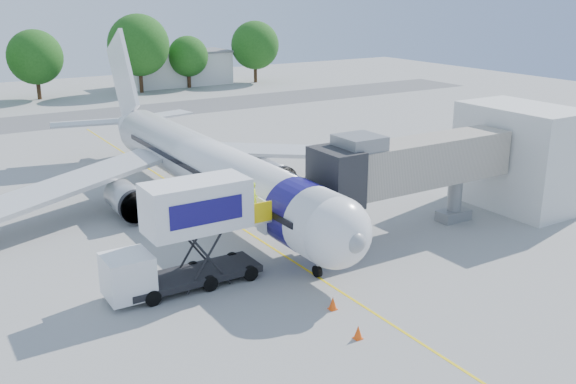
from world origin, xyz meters
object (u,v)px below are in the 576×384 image
aircraft (206,166)px  catering_hiloader (185,236)px  jet_bridge (404,166)px  ground_tug (459,357)px

aircraft → catering_hiloader: (-6.26, -11.12, -0.19)m
jet_bridge → catering_hiloader: bearing=-180.0°
jet_bridge → aircraft: bearing=125.7°
catering_hiloader → ground_tug: bearing=-64.8°
jet_bridge → ground_tug: 15.63m
jet_bridge → ground_tug: bearing=-123.0°
aircraft → ground_tug: bearing=-90.7°
aircraft → jet_bridge: bearing=-54.3°
catering_hiloader → ground_tug: size_ratio=2.45×
aircraft → catering_hiloader: bearing=-119.4°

